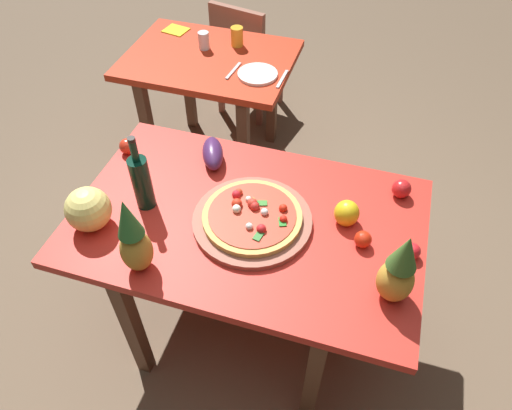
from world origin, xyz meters
name	(u,v)px	position (x,y,z in m)	size (l,w,h in m)	color
ground_plane	(249,317)	(0.00, 0.00, 0.00)	(10.00, 10.00, 0.00)	brown
display_table	(247,233)	(0.00, 0.00, 0.68)	(1.38, 0.88, 0.77)	brown
background_table	(210,76)	(-0.59, 1.12, 0.64)	(0.96, 0.71, 0.77)	brown
dining_chair	(245,54)	(-0.57, 1.70, 0.48)	(0.47, 0.47, 0.85)	#935443
pizza_board	(252,220)	(0.03, -0.02, 0.78)	(0.47, 0.47, 0.03)	#935443
pizza	(252,215)	(0.03, -0.01, 0.81)	(0.39, 0.39, 0.06)	#E0A955
wine_bottle	(142,181)	(-0.41, -0.05, 0.90)	(0.08, 0.08, 0.34)	black
pineapple_left	(133,239)	(-0.30, -0.33, 0.92)	(0.11, 0.11, 0.34)	#B38932
pineapple_right	(398,271)	(0.58, -0.19, 0.91)	(0.12, 0.12, 0.31)	gold
melon	(88,209)	(-0.56, -0.21, 0.86)	(0.17, 0.17, 0.17)	#E9D772
bell_pepper	(347,213)	(0.37, 0.10, 0.82)	(0.10, 0.10, 0.11)	yellow
eggplant	(213,153)	(-0.25, 0.28, 0.82)	(0.20, 0.09, 0.09)	#442252
tomato_by_bottle	(412,252)	(0.63, 0.00, 0.80)	(0.06, 0.06, 0.06)	red
tomato_beside_pepper	(363,239)	(0.45, 0.00, 0.80)	(0.07, 0.07, 0.07)	red
tomato_at_corner	(127,146)	(-0.64, 0.22, 0.81)	(0.07, 0.07, 0.07)	red
tomato_near_board	(401,189)	(0.56, 0.31, 0.81)	(0.08, 0.08, 0.08)	red
drinking_glass_juice	(237,37)	(-0.48, 1.29, 0.83)	(0.07, 0.07, 0.11)	gold
drinking_glass_water	(204,40)	(-0.65, 1.20, 0.82)	(0.06, 0.06, 0.10)	silver
dinner_plate	(258,74)	(-0.27, 1.01, 0.78)	(0.22, 0.22, 0.02)	white
fork_utensil	(233,71)	(-0.41, 1.01, 0.77)	(0.02, 0.18, 0.01)	silver
knife_utensil	(282,79)	(-0.13, 1.01, 0.77)	(0.02, 0.18, 0.01)	silver
napkin_folded	(176,30)	(-0.90, 1.35, 0.77)	(0.14, 0.12, 0.01)	yellow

